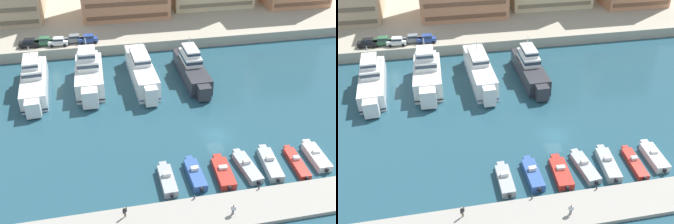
% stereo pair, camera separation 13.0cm
% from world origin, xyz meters
% --- Properties ---
extents(ground_plane, '(400.00, 400.00, 0.00)m').
position_xyz_m(ground_plane, '(0.00, 0.00, 0.00)').
color(ground_plane, '#234C5B').
extents(pier_dock, '(120.00, 5.43, 0.54)m').
position_xyz_m(pier_dock, '(0.00, -14.90, 0.27)').
color(pier_dock, '#9E998E').
rests_on(pier_dock, ground).
extents(yacht_white_far_left, '(5.41, 18.57, 7.87)m').
position_xyz_m(yacht_white_far_left, '(-28.79, 19.36, 2.20)').
color(yacht_white_far_left, white).
rests_on(yacht_white_far_left, ground).
extents(yacht_white_left, '(5.11, 16.12, 8.83)m').
position_xyz_m(yacht_white_left, '(-18.83, 19.17, 2.55)').
color(yacht_white_left, white).
rests_on(yacht_white_left, ground).
extents(yacht_white_mid_left, '(4.74, 19.62, 7.14)m').
position_xyz_m(yacht_white_mid_left, '(-9.05, 19.36, 2.23)').
color(yacht_white_mid_left, white).
rests_on(yacht_white_mid_left, ground).
extents(yacht_charcoal_center_left, '(4.37, 17.86, 7.72)m').
position_xyz_m(yacht_charcoal_center_left, '(0.63, 18.67, 2.13)').
color(yacht_charcoal_center_left, '#333338').
rests_on(yacht_charcoal_center_left, ground).
extents(motorboat_grey_far_left, '(1.91, 6.37, 1.66)m').
position_xyz_m(motorboat_grey_far_left, '(-9.48, -8.55, 0.57)').
color(motorboat_grey_far_left, '#9EA3A8').
rests_on(motorboat_grey_far_left, ground).
extents(motorboat_blue_left, '(2.01, 6.59, 1.61)m').
position_xyz_m(motorboat_blue_left, '(-5.60, -8.18, 0.57)').
color(motorboat_blue_left, '#33569E').
rests_on(motorboat_blue_left, ground).
extents(motorboat_red_mid_left, '(2.31, 6.67, 1.43)m').
position_xyz_m(motorboat_red_mid_left, '(-1.75, -8.54, 0.52)').
color(motorboat_red_mid_left, red).
rests_on(motorboat_red_mid_left, ground).
extents(motorboat_grey_center_left, '(2.52, 7.07, 1.47)m').
position_xyz_m(motorboat_grey_center_left, '(1.85, -8.08, 0.49)').
color(motorboat_grey_center_left, '#9EA3A8').
rests_on(motorboat_grey_center_left, ground).
extents(motorboat_grey_center, '(2.45, 7.29, 1.62)m').
position_xyz_m(motorboat_grey_center, '(5.19, -8.18, 0.56)').
color(motorboat_grey_center, '#9EA3A8').
rests_on(motorboat_grey_center, ground).
extents(motorboat_red_center_right, '(1.81, 7.00, 1.24)m').
position_xyz_m(motorboat_red_center_right, '(9.03, -8.55, 0.41)').
color(motorboat_red_center_right, red).
rests_on(motorboat_red_center_right, ground).
extents(motorboat_white_mid_right, '(2.16, 6.62, 1.48)m').
position_xyz_m(motorboat_white_mid_right, '(12.29, -7.97, 0.55)').
color(motorboat_white_mid_right, white).
rests_on(motorboat_white_mid_right, ground).
extents(car_black_far_left, '(4.18, 2.08, 1.80)m').
position_xyz_m(car_black_far_left, '(-31.02, 34.42, 3.27)').
color(car_black_far_left, black).
rests_on(car_black_far_left, quay_promenade).
extents(car_green_left, '(4.11, 1.93, 1.80)m').
position_xyz_m(car_green_left, '(-27.89, 34.77, 3.27)').
color(car_green_left, '#2D6642').
rests_on(car_green_left, quay_promenade).
extents(car_white_mid_left, '(4.18, 2.08, 1.80)m').
position_xyz_m(car_white_mid_left, '(-24.96, 34.03, 3.27)').
color(car_white_mid_left, white).
rests_on(car_white_mid_left, quay_promenade).
extents(car_grey_center_left, '(4.15, 2.01, 1.80)m').
position_xyz_m(car_grey_center_left, '(-21.66, 34.89, 3.27)').
color(car_grey_center_left, slate).
rests_on(car_grey_center_left, quay_promenade).
extents(car_blue_center, '(4.10, 1.92, 1.80)m').
position_xyz_m(car_blue_center, '(-18.62, 34.28, 3.27)').
color(car_blue_center, '#28428E').
rests_on(car_blue_center, quay_promenade).
extents(pedestrian_mid_deck, '(0.53, 0.44, 1.62)m').
position_xyz_m(pedestrian_mid_deck, '(-15.53, -13.60, 1.50)').
color(pedestrian_mid_deck, '#7A6B56').
rests_on(pedestrian_mid_deck, pier_dock).
extents(pedestrian_far_side, '(0.56, 0.38, 1.59)m').
position_xyz_m(pedestrian_far_side, '(-2.86, -15.67, 1.48)').
color(pedestrian_far_side, '#4C515B').
rests_on(pedestrian_far_side, pier_dock).
extents(bollard_west, '(0.20, 0.20, 0.61)m').
position_xyz_m(bollard_west, '(-6.77, -12.43, 0.86)').
color(bollard_west, '#2D2D33').
rests_on(bollard_west, pier_dock).
extents(bollard_west_mid, '(0.20, 0.20, 0.61)m').
position_xyz_m(bollard_west_mid, '(1.80, -12.43, 0.86)').
color(bollard_west_mid, '#2D2D33').
rests_on(bollard_west_mid, pier_dock).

